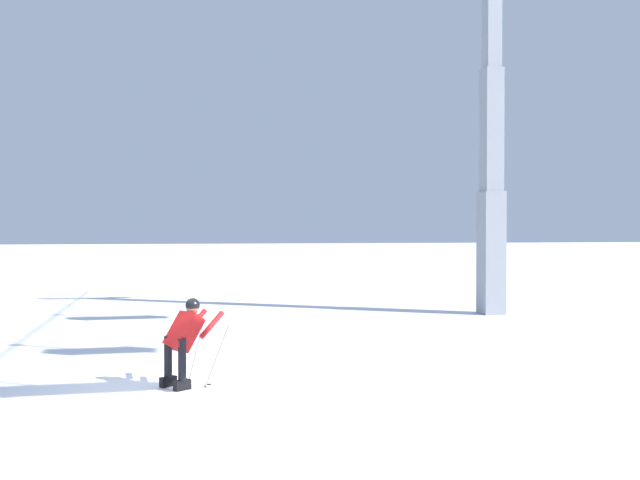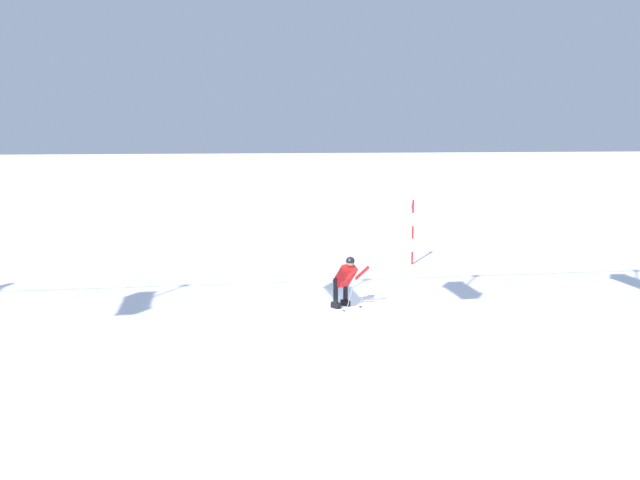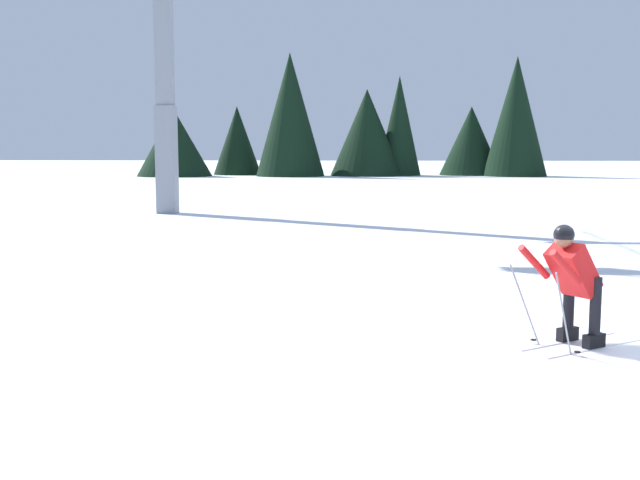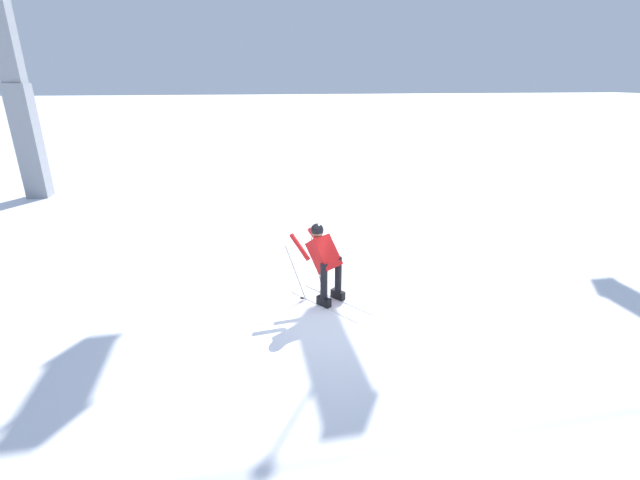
% 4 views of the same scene
% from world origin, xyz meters
% --- Properties ---
extents(ground_plane, '(260.00, 260.00, 0.00)m').
position_xyz_m(ground_plane, '(0.00, 0.00, 0.00)').
color(ground_plane, white).
extents(skier_carving_main, '(1.44, 1.70, 1.59)m').
position_xyz_m(skier_carving_main, '(-0.10, 0.63, 0.84)').
color(skier_carving_main, white).
rests_on(skier_carving_main, ground_plane).
extents(trail_marker_pole, '(0.07, 0.28, 2.32)m').
position_xyz_m(trail_marker_pole, '(-3.69, -5.36, 1.24)').
color(trail_marker_pole, red).
rests_on(trail_marker_pole, ground_plane).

